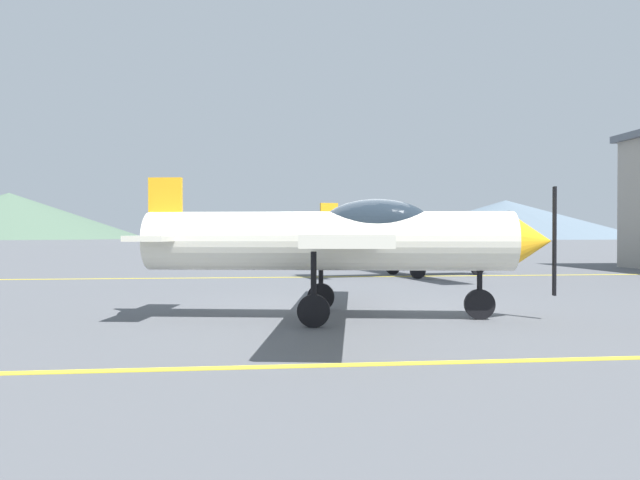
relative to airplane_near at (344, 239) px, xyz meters
name	(u,v)px	position (x,y,z in m)	size (l,w,h in m)	color
ground_plane	(345,311)	(0.17, 1.00, -1.41)	(400.00, 400.00, 0.00)	#54565B
apron_line_near	(407,363)	(0.17, -3.67, -1.40)	(80.00, 0.16, 0.01)	yellow
apron_line_far	(306,277)	(0.17, 9.70, -1.40)	(80.00, 0.16, 0.01)	yellow
airplane_near	(344,239)	(0.00, 0.00, 0.00)	(7.30, 8.35, 2.50)	silver
airplane_mid	(417,236)	(4.04, 9.73, 0.00)	(7.30, 8.35, 2.50)	silver
airplane_far	(258,235)	(-1.42, 19.38, 0.00)	(7.30, 8.34, 2.50)	silver
airplane_back	(356,234)	(5.10, 28.37, 0.00)	(7.30, 8.35, 2.50)	#33478C
hill_left	(9,216)	(-64.44, 149.77, 4.50)	(68.25, 68.25, 11.81)	#4C6651
hill_centerleft	(505,219)	(67.65, 147.55, 3.87)	(71.63, 71.63, 10.55)	slate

